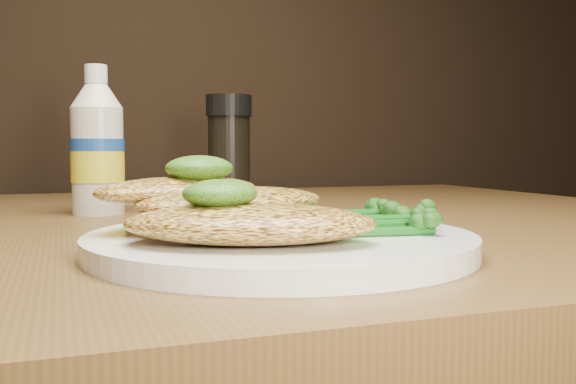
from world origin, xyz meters
name	(u,v)px	position (x,y,z in m)	size (l,w,h in m)	color
plate	(281,243)	(0.06, 0.82, 0.76)	(0.25, 0.25, 0.01)	white
chicken_front	(250,224)	(0.03, 0.78, 0.77)	(0.15, 0.08, 0.02)	gold
chicken_mid	(233,202)	(0.04, 0.84, 0.78)	(0.14, 0.07, 0.02)	gold
chicken_back	(180,190)	(0.00, 0.86, 0.79)	(0.12, 0.06, 0.02)	gold
pesto_front	(220,194)	(0.01, 0.79, 0.79)	(0.05, 0.04, 0.02)	black
pesto_back	(199,168)	(0.02, 0.86, 0.80)	(0.05, 0.04, 0.02)	black
broccolini_bundle	(351,216)	(0.11, 0.82, 0.77)	(0.12, 0.09, 0.02)	#135916
mayo_bottle	(97,140)	(-0.04, 1.12, 0.83)	(0.05, 0.05, 0.15)	beige
pepper_grinder	(229,151)	(0.11, 1.15, 0.81)	(0.05, 0.05, 0.13)	black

